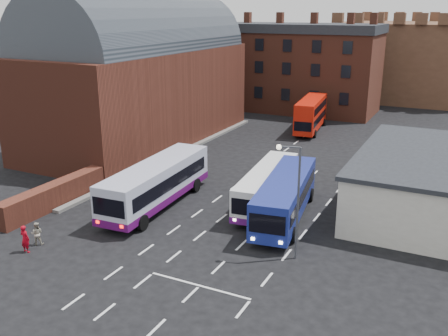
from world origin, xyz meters
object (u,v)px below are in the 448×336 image
at_px(pedestrian_beige, 37,233).
at_px(bus_white_inbound, 267,184).
at_px(pedestrian_red, 25,239).
at_px(street_lamp, 294,192).
at_px(bus_white_outbound, 157,181).
at_px(bus_red_double, 311,114).
at_px(bus_blue, 285,195).

bearing_deg(pedestrian_beige, bus_white_inbound, -161.29).
relative_size(pedestrian_red, pedestrian_beige, 1.18).
bearing_deg(pedestrian_red, street_lamp, -155.96).
bearing_deg(bus_white_inbound, bus_white_outbound, 20.55).
relative_size(bus_white_outbound, bus_white_inbound, 1.16).
xyz_separation_m(bus_white_outbound, bus_red_double, (3.18, 28.39, 0.15)).
relative_size(street_lamp, pedestrian_red, 3.97).
bearing_deg(bus_red_double, pedestrian_red, 74.04).
relative_size(bus_white_inbound, bus_blue, 0.92).
height_order(bus_white_outbound, pedestrian_beige, bus_white_outbound).
xyz_separation_m(bus_blue, bus_red_double, (-6.26, 26.46, 0.30)).
distance_m(bus_white_inbound, street_lamp, 8.82).
bearing_deg(bus_red_double, pedestrian_beige, 73.55).
xyz_separation_m(bus_blue, street_lamp, (2.37, -5.39, 2.41)).
distance_m(pedestrian_red, pedestrian_beige, 1.09).
xyz_separation_m(bus_red_double, street_lamp, (8.63, -31.86, 2.11)).
relative_size(bus_white_outbound, street_lamp, 1.74).
distance_m(bus_white_inbound, pedestrian_beige, 16.40).
distance_m(bus_white_outbound, bus_red_double, 28.56).
bearing_deg(street_lamp, pedestrian_beige, -160.12).
distance_m(bus_white_outbound, street_lamp, 12.51).
bearing_deg(bus_red_double, bus_blue, 96.44).
bearing_deg(bus_white_inbound, bus_blue, 132.84).
bearing_deg(pedestrian_red, bus_red_double, -98.70).
height_order(bus_white_inbound, bus_red_double, bus_red_double).
bearing_deg(pedestrian_beige, street_lamp, 168.40).
bearing_deg(street_lamp, bus_red_double, 105.16).
relative_size(bus_white_outbound, bus_red_double, 1.21).
bearing_deg(street_lamp, bus_white_outbound, 163.63).
height_order(bus_white_inbound, pedestrian_red, bus_white_inbound).
bearing_deg(bus_blue, pedestrian_beige, 32.19).
distance_m(bus_white_inbound, bus_red_double, 25.03).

